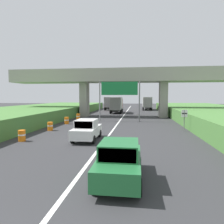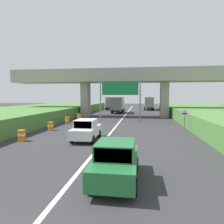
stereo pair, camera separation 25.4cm
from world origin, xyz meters
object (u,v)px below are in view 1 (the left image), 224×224
construction_barrel_1 (22,136)px  car_green (120,161)px  truck_silver (110,103)px  construction_barrel_2 (50,126)px  construction_barrel_5 (87,114)px  truck_yellow (147,103)px  overhead_highway_sign (119,91)px  car_white (87,130)px  construction_barrel_4 (78,117)px  construction_barrel_3 (67,120)px  truck_red (117,104)px  speed_limit_sign (184,117)px

construction_barrel_1 → car_green: bearing=-37.6°
truck_silver → construction_barrel_2: 33.57m
construction_barrel_1 → construction_barrel_5: 20.49m
truck_yellow → construction_barrel_5: size_ratio=8.11×
construction_barrel_1 → overhead_highway_sign: bearing=64.3°
car_white → construction_barrel_4: (-5.07, 14.28, -0.40)m
overhead_highway_sign → construction_barrel_3: (-6.61, -3.49, -3.87)m
construction_barrel_1 → construction_barrel_5: (0.02, 20.49, 0.00)m
truck_red → construction_barrel_4: 14.11m
truck_silver → construction_barrel_3: bearing=-93.7°
truck_yellow → truck_red: bearing=-122.8°
overhead_highway_sign → construction_barrel_2: size_ratio=6.53×
overhead_highway_sign → truck_red: (-1.94, 14.87, -2.39)m
construction_barrel_2 → construction_barrel_3: size_ratio=1.00×
truck_silver → construction_barrel_3: size_ratio=8.11×
construction_barrel_5 → construction_barrel_3: bearing=-90.1°
car_white → construction_barrel_1: size_ratio=4.56×
speed_limit_sign → truck_silver: 34.40m
car_white → truck_red: bearing=90.9°
overhead_highway_sign → truck_yellow: bearing=78.8°
overhead_highway_sign → truck_silver: (-4.77, 24.88, -2.39)m
car_green → construction_barrel_1: bearing=142.4°
speed_limit_sign → car_green: (-5.51, -12.98, -0.62)m
construction_barrel_3 → construction_barrel_5: same height
construction_barrel_3 → construction_barrel_4: bearing=89.8°
truck_red → construction_barrel_5: bearing=-119.8°
truck_silver → truck_red: 10.41m
truck_red → construction_barrel_3: 19.00m
truck_yellow → construction_barrel_1: (-11.69, -39.50, -1.47)m
construction_barrel_1 → construction_barrel_5: bearing=90.0°
car_green → construction_barrel_4: 23.50m
car_white → speed_limit_sign: bearing=30.9°
truck_silver → construction_barrel_3: truck_silver is taller
construction_barrel_1 → construction_barrel_3: 10.24m
truck_yellow → speed_limit_sign: bearing=-86.0°
car_white → construction_barrel_3: 10.48m
construction_barrel_3 → construction_barrel_5: bearing=89.9°
construction_barrel_2 → construction_barrel_3: bearing=90.7°
truck_red → construction_barrel_3: truck_red is taller
overhead_highway_sign → car_white: size_ratio=1.43×
truck_silver → car_white: bearing=-85.0°
truck_silver → construction_barrel_2: size_ratio=8.11×
speed_limit_sign → construction_barrel_2: bearing=-174.6°
car_green → construction_barrel_4: size_ratio=4.56×
car_green → construction_barrel_3: 18.82m
car_green → construction_barrel_3: bearing=116.8°
car_white → construction_barrel_1: (-5.09, -1.09, -0.40)m
construction_barrel_5 → truck_silver: bearing=84.3°
construction_barrel_2 → construction_barrel_5: 15.37m
truck_yellow → construction_barrel_2: bearing=-108.7°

